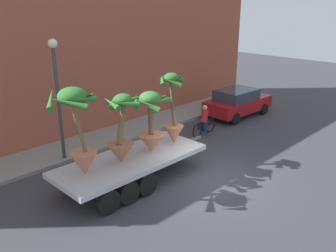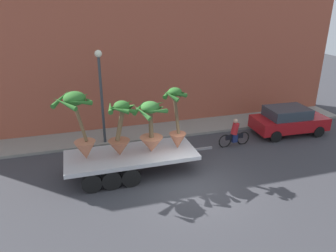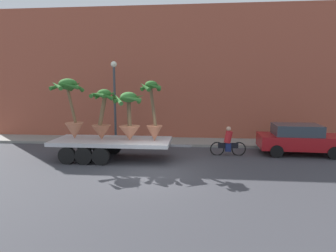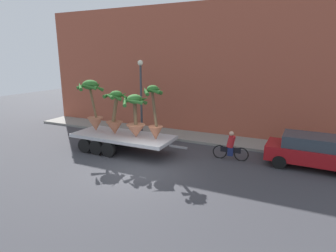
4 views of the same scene
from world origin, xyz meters
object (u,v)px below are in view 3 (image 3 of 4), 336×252
object	(u,v)px
cyclist	(228,143)
parked_car	(299,139)
flatbed_trailer	(107,144)
potted_palm_rear	(129,118)
street_lamp	(115,91)
potted_palm_middle	(102,118)
potted_palm_extra	(153,115)
potted_palm_front	(71,108)

from	to	relation	value
cyclist	parked_car	size ratio (longest dim) A/B	0.44
flatbed_trailer	potted_palm_rear	distance (m)	1.72
street_lamp	potted_palm_middle	bearing A→B (deg)	-83.98
flatbed_trailer	cyclist	size ratio (longest dim) A/B	3.63
potted_palm_rear	potted_palm_extra	world-z (taller)	potted_palm_extra
potted_palm_front	cyclist	world-z (taller)	potted_palm_front
cyclist	potted_palm_extra	bearing A→B (deg)	-159.24
potted_palm_front	parked_car	distance (m)	11.70
flatbed_trailer	potted_palm_extra	bearing A→B (deg)	-2.41
street_lamp	cyclist	bearing A→B (deg)	-18.05
flatbed_trailer	potted_palm_middle	size ratio (longest dim) A/B	2.75
potted_palm_extra	cyclist	distance (m)	4.22
potted_palm_middle	potted_palm_front	bearing A→B (deg)	176.76
potted_palm_rear	street_lamp	bearing A→B (deg)	115.76
potted_palm_middle	street_lamp	xyz separation A→B (m)	(-0.37, 3.47, 1.18)
potted_palm_front	potted_palm_extra	world-z (taller)	potted_palm_front
potted_palm_front	street_lamp	xyz separation A→B (m)	(1.22, 3.38, 0.73)
potted_palm_rear	cyclist	distance (m)	5.20
potted_palm_middle	potted_palm_extra	bearing A→B (deg)	-1.09
potted_palm_extra	cyclist	world-z (taller)	potted_palm_extra
potted_palm_rear	street_lamp	size ratio (longest dim) A/B	0.48
street_lamp	potted_palm_rear	bearing A→B (deg)	-64.24
potted_palm_rear	parked_car	size ratio (longest dim) A/B	0.55
flatbed_trailer	street_lamp	distance (m)	4.25
potted_palm_rear	cyclist	size ratio (longest dim) A/B	1.25
potted_palm_rear	cyclist	world-z (taller)	potted_palm_rear
potted_palm_front	parked_car	world-z (taller)	potted_palm_front
cyclist	potted_palm_middle	bearing A→B (deg)	-167.66
potted_palm_middle	potted_palm_extra	world-z (taller)	potted_palm_extra
potted_palm_rear	potted_palm_front	xyz separation A→B (m)	(-2.91, 0.12, 0.47)
potted_palm_middle	potted_palm_front	size ratio (longest dim) A/B	0.83
flatbed_trailer	potted_palm_extra	xyz separation A→B (m)	(2.31, -0.10, 1.45)
potted_palm_rear	potted_palm_extra	distance (m)	1.17
flatbed_trailer	potted_palm_middle	xyz separation A→B (m)	(-0.17, -0.05, 1.29)
parked_car	street_lamp	bearing A→B (deg)	171.54
potted_palm_extra	parked_car	distance (m)	7.76
parked_car	potted_palm_rear	bearing A→B (deg)	-166.94
flatbed_trailer	potted_palm_front	distance (m)	2.47
potted_palm_rear	street_lamp	xyz separation A→B (m)	(-1.69, 3.50, 1.19)
cyclist	flatbed_trailer	bearing A→B (deg)	-167.78
potted_palm_rear	potted_palm_front	world-z (taller)	potted_palm_front
cyclist	parked_car	world-z (taller)	parked_car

